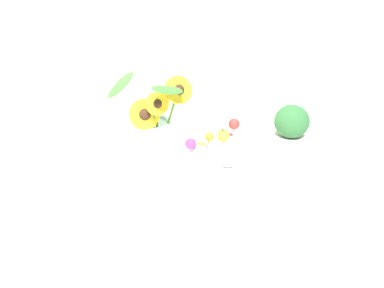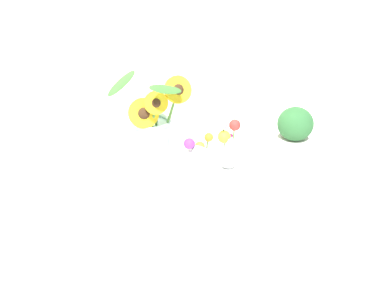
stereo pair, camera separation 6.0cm
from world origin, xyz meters
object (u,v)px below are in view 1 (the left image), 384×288
vase_small_center (201,162)px  vase_bulb_right (227,146)px  mason_jar_sunflowers (154,139)px  potted_plant (290,130)px  serving_tray (192,174)px

vase_small_center → vase_bulb_right: bearing=25.8°
mason_jar_sunflowers → vase_small_center: size_ratio=2.12×
potted_plant → vase_bulb_right: bearing=-173.7°
vase_small_center → potted_plant: (0.38, 0.09, 0.01)m
mason_jar_sunflowers → potted_plant: (0.51, 0.01, -0.06)m
vase_small_center → potted_plant: bearing=12.7°
vase_bulb_right → vase_small_center: bearing=-154.2°
mason_jar_sunflowers → vase_small_center: 0.16m
mason_jar_sunflowers → potted_plant: 0.51m
vase_small_center → vase_bulb_right: size_ratio=0.92×
mason_jar_sunflowers → serving_tray: bearing=-5.2°
serving_tray → vase_bulb_right: size_ratio=2.56×
vase_bulb_right → potted_plant: bearing=6.3°
mason_jar_sunflowers → vase_small_center: bearing=-30.4°
vase_small_center → vase_bulb_right: 0.13m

